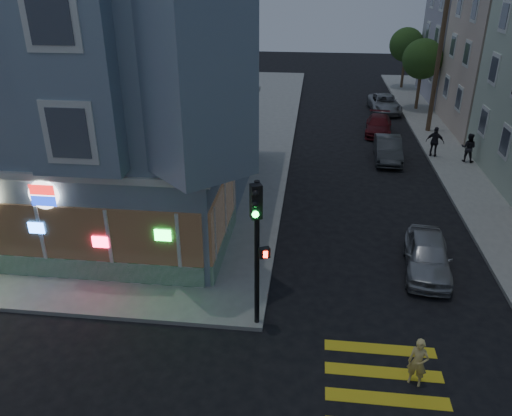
% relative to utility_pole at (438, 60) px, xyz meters
% --- Properties ---
extents(ground, '(120.00, 120.00, 0.00)m').
position_rel_utility_pole_xyz_m(ground, '(-12.00, -24.00, -4.80)').
color(ground, black).
rests_on(ground, ground).
extents(sidewalk_nw, '(33.00, 42.00, 0.15)m').
position_rel_utility_pole_xyz_m(sidewalk_nw, '(-25.50, -1.00, -4.72)').
color(sidewalk_nw, gray).
rests_on(sidewalk_nw, ground).
extents(corner_building, '(14.60, 14.60, 11.40)m').
position_rel_utility_pole_xyz_m(corner_building, '(-18.00, -13.02, 1.02)').
color(corner_building, gray).
rests_on(corner_building, sidewalk_nw).
extents(row_house_d, '(12.00, 8.60, 10.50)m').
position_rel_utility_pole_xyz_m(row_house_d, '(7.50, 10.00, 0.60)').
color(row_house_d, '#938F9E').
rests_on(row_house_d, sidewalk_ne).
extents(utility_pole, '(2.20, 0.30, 9.00)m').
position_rel_utility_pole_xyz_m(utility_pole, '(0.00, 0.00, 0.00)').
color(utility_pole, '#4C3826').
rests_on(utility_pole, sidewalk_ne).
extents(street_tree_near, '(3.00, 3.00, 5.30)m').
position_rel_utility_pole_xyz_m(street_tree_near, '(0.20, 6.00, -0.86)').
color(street_tree_near, '#4C3826').
rests_on(street_tree_near, sidewalk_ne).
extents(street_tree_far, '(3.00, 3.00, 5.30)m').
position_rel_utility_pole_xyz_m(street_tree_far, '(0.20, 14.00, -0.86)').
color(street_tree_far, '#4C3826').
rests_on(street_tree_far, sidewalk_ne).
extents(running_child, '(0.61, 0.52, 1.43)m').
position_rel_utility_pole_xyz_m(running_child, '(-4.71, -23.59, -4.08)').
color(running_child, '#DEC471').
rests_on(running_child, ground).
extents(pedestrian_a, '(0.98, 0.88, 1.65)m').
position_rel_utility_pole_xyz_m(pedestrian_a, '(1.00, -6.02, -3.82)').
color(pedestrian_a, black).
rests_on(pedestrian_a, sidewalk_ne).
extents(pedestrian_b, '(1.11, 0.76, 1.75)m').
position_rel_utility_pole_xyz_m(pedestrian_b, '(-0.70, -5.31, -3.77)').
color(pedestrian_b, black).
rests_on(pedestrian_b, sidewalk_ne).
extents(parked_car_a, '(2.01, 4.06, 1.33)m').
position_rel_utility_pole_xyz_m(parked_car_a, '(-3.40, -17.87, -4.13)').
color(parked_car_a, '#A0A3A8').
rests_on(parked_car_a, ground).
extents(parked_car_b, '(1.61, 4.14, 1.34)m').
position_rel_utility_pole_xyz_m(parked_car_b, '(-3.40, -5.89, -4.12)').
color(parked_car_b, '#393C3E').
rests_on(parked_car_b, ground).
extents(parked_car_c, '(2.15, 4.25, 1.18)m').
position_rel_utility_pole_xyz_m(parked_car_c, '(-3.40, -0.69, -4.21)').
color(parked_car_c, '#571419').
rests_on(parked_car_c, ground).
extents(parked_car_d, '(2.38, 4.77, 1.30)m').
position_rel_utility_pole_xyz_m(parked_car_d, '(-2.37, 5.26, -4.15)').
color(parked_car_d, gray).
rests_on(parked_car_d, ground).
extents(traffic_signal, '(0.61, 0.53, 4.73)m').
position_rel_utility_pole_xyz_m(traffic_signal, '(-9.18, -21.82, -1.45)').
color(traffic_signal, black).
rests_on(traffic_signal, sidewalk_nw).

